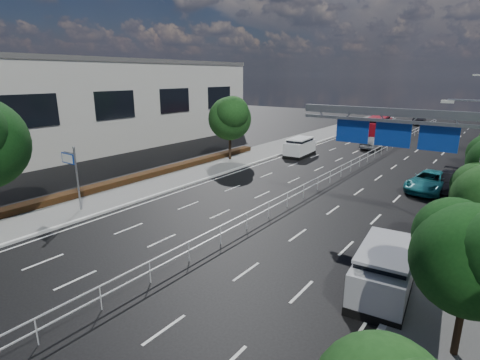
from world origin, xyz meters
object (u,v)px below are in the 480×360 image
Objects in this scene: near_car_silver at (372,142)px; parked_car_dark at (448,182)px; overhead_gantry at (406,131)px; near_car_dark at (419,120)px; white_minivan at (300,147)px; silver_minivan at (385,270)px; red_bus at (378,126)px; toilet_sign at (72,167)px; parked_car_teal at (430,182)px; pedestrian_a at (471,242)px.

parked_car_dark is at bearing 127.24° from near_car_silver.
overhead_gantry is 2.00× the size of near_car_dark.
white_minivan is at bearing 77.24° from near_car_dark.
white_minivan is 0.94× the size of silver_minivan.
near_car_silver is at bearing 57.15° from white_minivan.
near_car_dark reaches higher than parked_car_dark.
toilet_sign is at bearing -104.20° from red_bus.
near_car_dark is at bearing 79.16° from red_bus.
near_car_dark is (-0.36, 28.34, 0.08)m from near_car_silver.
near_car_dark is 60.59m from silver_minivan.
parked_car_teal is at bearing 96.72° from near_car_dark.
parked_car_teal is at bearing -70.33° from red_bus.
white_minivan is 1.06× the size of near_car_silver.
overhead_gantry is (17.69, 10.05, 2.66)m from toilet_sign.
near_car_dark is 44.28m from parked_car_teal.
parked_car_dark is at bearing 80.57° from overhead_gantry.
silver_minivan is at bearing -83.99° from parked_car_dark.
overhead_gantry reaches higher than parked_car_teal.
toilet_sign is 34.56m from near_car_silver.
pedestrian_a is at bearing 117.80° from near_car_silver.
red_bus is at bearing 123.38° from parked_car_dark.
silver_minivan is at bearing -79.04° from overhead_gantry.
parked_car_dark is (15.28, -5.18, -0.23)m from white_minivan.
toilet_sign is 0.79× the size of parked_car_teal.
toilet_sign is 0.44× the size of red_bus.
silver_minivan is (15.35, -22.18, 0.01)m from white_minivan.
parked_car_teal is (9.10, -14.92, 0.00)m from near_car_silver.
near_car_dark is 0.93× the size of parked_car_teal.
silver_minivan is at bearing -59.16° from white_minivan.
parked_car_dark is (12.43, -23.76, -0.76)m from red_bus.
toilet_sign is 43.32m from red_bus.
near_car_dark is at bearing -117.60° from pedestrian_a.
overhead_gantry is 25.31m from near_car_silver.
silver_minivan is 16.44m from parked_car_teal.
overhead_gantry is 9.41m from silver_minivan.
overhead_gantry reaches higher than near_car_dark.
overhead_gantry reaches higher than pedestrian_a.
near_car_silver is 17.47m from parked_car_teal.
silver_minivan is (12.50, -40.76, -0.52)m from red_bus.
near_car_dark is 43.94m from parked_car_dark.
pedestrian_a is (12.85, -26.23, 0.28)m from near_car_silver.
red_bus is (2.85, 18.59, 0.53)m from white_minivan.
near_car_silver is at bearing 74.94° from toilet_sign.
near_car_dark reaches higher than parked_car_teal.
pedestrian_a is (2.56, 5.08, 0.04)m from silver_minivan.
overhead_gantry is at bearing -76.73° from red_bus.
overhead_gantry is at bearing -93.67° from parked_car_dark.
toilet_sign reaches higher than near_car_silver.
pedestrian_a is at bearing -64.10° from parked_car_teal.
white_minivan is 26.97m from silver_minivan.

